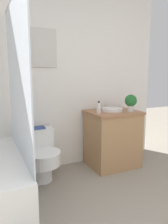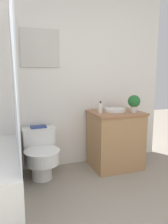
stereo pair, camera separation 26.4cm
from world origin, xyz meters
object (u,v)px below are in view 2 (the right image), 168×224
toilet (41,153)px  potted_plant (134,102)px  soap_bottle (100,108)px  book_on_tank (38,127)px  sink (115,110)px

toilet → potted_plant: potted_plant is taller
soap_bottle → potted_plant: (0.44, -0.09, 0.07)m
book_on_tank → soap_bottle: bearing=-14.9°
toilet → soap_bottle: (0.78, -0.05, 0.54)m
toilet → book_on_tank: size_ratio=3.04×
potted_plant → sink: bearing=141.6°
sink → book_on_tank: 1.05m
potted_plant → soap_bottle: bearing=169.0°
toilet → book_on_tank: 0.34m
soap_bottle → book_on_tank: soap_bottle is taller
toilet → potted_plant: (1.22, -0.14, 0.61)m
toilet → sink: (1.03, 0.01, 0.49)m
sink → book_on_tank: size_ratio=1.64×
sink → soap_bottle: (-0.25, -0.07, 0.05)m
sink → book_on_tank: sink is taller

